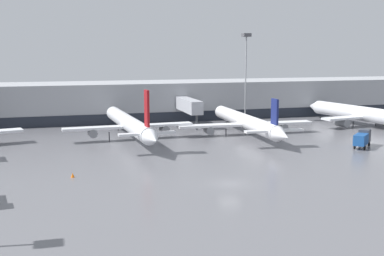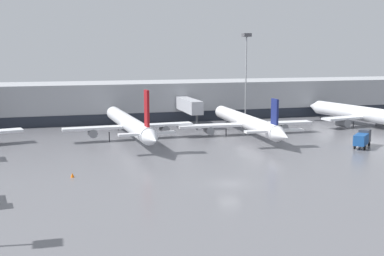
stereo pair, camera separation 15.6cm
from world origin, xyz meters
name	(u,v)px [view 1 (the left image)]	position (x,y,z in m)	size (l,w,h in m)	color
ground_plane	(230,184)	(0.00, 0.00, 0.00)	(320.00, 320.00, 0.00)	slate
terminal_building	(141,101)	(-0.15, 61.85, 4.50)	(160.00, 30.85, 9.00)	#9EA0A5
parked_jet_0	(363,114)	(44.73, 36.17, 2.72)	(21.14, 35.99, 9.15)	silver
parked_jet_1	(246,122)	(15.81, 33.08, 2.57)	(27.59, 38.51, 8.40)	white
parked_jet_2	(129,124)	(-7.28, 33.88, 3.05)	(24.36, 39.05, 10.31)	silver
service_truck_0	(362,138)	(29.96, 15.42, 1.65)	(5.50, 5.27, 2.93)	#19478C
traffic_cone_0	(73,175)	(-18.59, 8.63, 0.30)	(0.49, 0.49, 0.60)	orange
apron_light_mast_3	(246,53)	(22.15, 49.07, 15.89)	(1.80, 1.80, 20.44)	gray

